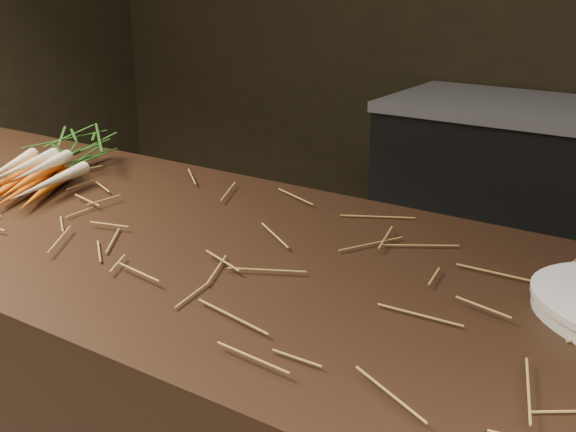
# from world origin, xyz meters

# --- Properties ---
(straw_bedding) EXTENTS (1.40, 0.60, 0.02)m
(straw_bedding) POSITION_xyz_m (0.00, 0.30, 0.91)
(straw_bedding) COLOR olive
(straw_bedding) RESTS_ON main_counter
(root_veg_bunch) EXTENTS (0.31, 0.46, 0.08)m
(root_veg_bunch) POSITION_xyz_m (-0.57, 0.40, 0.94)
(root_veg_bunch) COLOR #C35618
(root_veg_bunch) RESTS_ON main_counter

